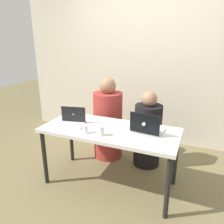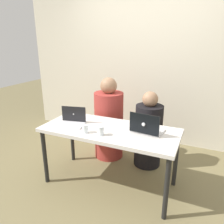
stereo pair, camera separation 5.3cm
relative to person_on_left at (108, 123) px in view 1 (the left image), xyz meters
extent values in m
plane|color=olive|center=(0.30, -0.62, -0.54)|extent=(12.00, 12.00, 0.00)
cube|color=beige|center=(0.30, 0.88, 0.69)|extent=(4.50, 0.10, 2.46)
cube|color=silver|center=(0.30, -0.62, 0.18)|extent=(1.56, 0.68, 0.04)
cylinder|color=black|center=(-0.43, -0.92, -0.19)|extent=(0.05, 0.05, 0.69)
cylinder|color=black|center=(1.03, -0.92, -0.19)|extent=(0.05, 0.05, 0.69)
cylinder|color=black|center=(-0.43, -0.33, -0.19)|extent=(0.05, 0.05, 0.69)
cylinder|color=black|center=(1.03, -0.33, -0.19)|extent=(0.05, 0.05, 0.69)
cylinder|color=#9D322C|center=(0.00, 0.00, -0.04)|extent=(0.49, 0.49, 0.99)
sphere|color=#997051|center=(0.00, 0.00, 0.55)|extent=(0.23, 0.23, 0.23)
cylinder|color=black|center=(0.60, 0.00, -0.10)|extent=(0.38, 0.38, 0.87)
sphere|color=#997051|center=(0.60, 0.00, 0.43)|extent=(0.21, 0.21, 0.21)
cube|color=silver|center=(0.72, -0.51, 0.21)|extent=(0.36, 0.27, 0.02)
cube|color=black|center=(0.70, -0.64, 0.33)|extent=(0.33, 0.05, 0.22)
sphere|color=white|center=(0.70, -0.65, 0.33)|extent=(0.04, 0.04, 0.04)
cube|color=silver|center=(-0.16, -0.73, 0.21)|extent=(0.34, 0.26, 0.02)
cube|color=black|center=(-0.18, -0.63, 0.31)|extent=(0.29, 0.07, 0.19)
sphere|color=white|center=(-0.18, -0.62, 0.31)|extent=(0.03, 0.03, 0.03)
cylinder|color=white|center=(0.11, -0.84, 0.24)|extent=(0.06, 0.06, 0.09)
cylinder|color=silver|center=(0.11, -0.84, 0.22)|extent=(0.05, 0.05, 0.05)
cylinder|color=white|center=(0.29, -0.83, 0.25)|extent=(0.07, 0.07, 0.10)
cylinder|color=silver|center=(0.29, -0.83, 0.23)|extent=(0.06, 0.06, 0.06)
camera|label=1|loc=(1.22, -2.74, 1.17)|focal=35.00mm
camera|label=2|loc=(1.26, -2.72, 1.17)|focal=35.00mm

